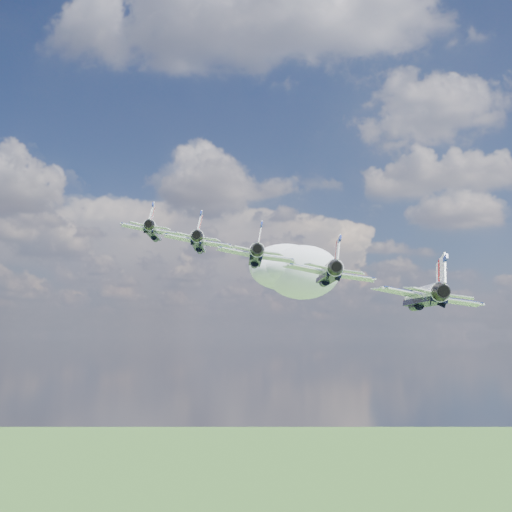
% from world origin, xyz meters
% --- Properties ---
extents(cloud_far, '(55.60, 43.68, 21.84)m').
position_xyz_m(cloud_far, '(-7.63, 208.98, 170.35)').
color(cloud_far, white).
extents(jet_0, '(12.36, 15.67, 5.77)m').
position_xyz_m(jet_0, '(-8.63, 13.21, 157.90)').
color(jet_0, white).
extents(jet_1, '(12.36, 15.67, 5.77)m').
position_xyz_m(jet_1, '(0.71, 4.90, 154.74)').
color(jet_1, white).
extents(jet_2, '(12.36, 15.67, 5.77)m').
position_xyz_m(jet_2, '(10.05, -3.40, 151.57)').
color(jet_2, white).
extents(jet_3, '(12.36, 15.67, 5.77)m').
position_xyz_m(jet_3, '(19.39, -11.71, 148.40)').
color(jet_3, white).
extents(jet_4, '(12.36, 15.67, 5.77)m').
position_xyz_m(jet_4, '(28.73, -20.02, 145.24)').
color(jet_4, silver).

